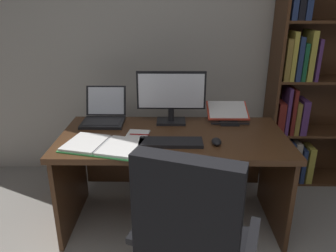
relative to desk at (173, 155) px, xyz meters
name	(u,v)px	position (x,y,z in m)	size (l,w,h in m)	color
wall_back	(179,41)	(0.05, 0.84, 0.74)	(4.86, 0.12, 2.54)	#B2ADA3
desk	(173,155)	(0.00, 0.00, 0.00)	(1.59, 0.77, 0.72)	#4C2D19
bookshelf	(309,87)	(1.19, 0.60, 0.37)	(0.90, 0.33, 1.95)	#4C2D19
monitor	(171,97)	(-0.01, 0.18, 0.40)	(0.52, 0.16, 0.40)	black
laptop	(104,115)	(-0.54, 0.19, 0.25)	(0.32, 0.34, 0.25)	black
keyboard	(171,142)	(-0.01, -0.23, 0.21)	(0.42, 0.15, 0.02)	black
computer_mouse	(216,142)	(0.29, -0.23, 0.22)	(0.06, 0.10, 0.04)	black
reading_stand_with_book	(228,112)	(0.43, 0.25, 0.26)	(0.32, 0.28, 0.12)	black
open_binder	(103,145)	(-0.45, -0.28, 0.21)	(0.55, 0.41, 0.02)	green
notepad	(137,136)	(-0.25, -0.10, 0.20)	(0.15, 0.21, 0.01)	white
pen	(140,134)	(-0.23, -0.10, 0.21)	(0.01, 0.01, 0.14)	maroon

